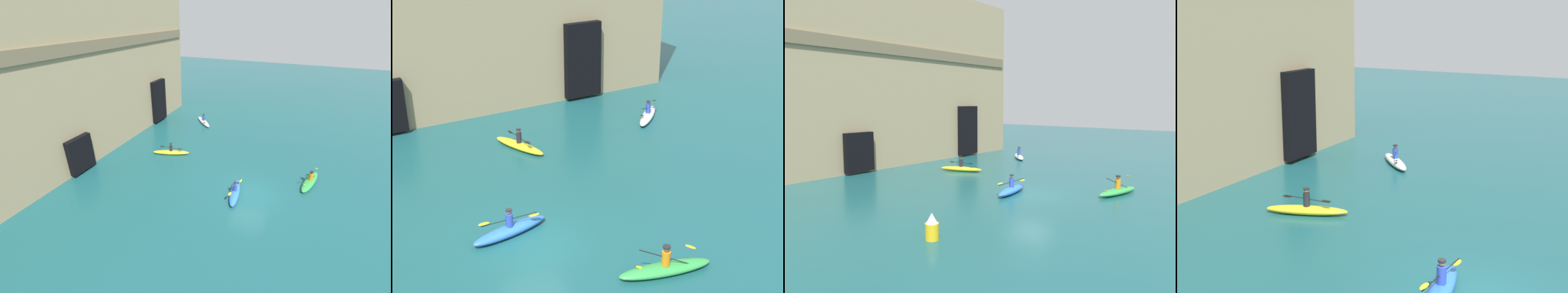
% 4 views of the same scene
% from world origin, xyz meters
% --- Properties ---
extents(ground_plane, '(120.00, 120.00, 0.00)m').
position_xyz_m(ground_plane, '(0.00, 0.00, 0.00)').
color(ground_plane, '#195156').
extents(cliff_bluff, '(37.34, 7.61, 15.97)m').
position_xyz_m(cliff_bluff, '(-1.83, 17.79, 7.96)').
color(cliff_bluff, '#9E8966').
rests_on(cliff_bluff, ground).
extents(kayak_yellow, '(1.85, 3.50, 1.17)m').
position_xyz_m(kayak_yellow, '(3.13, 8.57, 0.23)').
color(kayak_yellow, yellow).
rests_on(kayak_yellow, ground).
extents(kayak_white, '(3.02, 2.86, 1.17)m').
position_xyz_m(kayak_white, '(11.77, 8.69, 0.24)').
color(kayak_white, white).
rests_on(kayak_white, ground).
extents(kayak_blue, '(3.39, 1.21, 1.19)m').
position_xyz_m(kayak_blue, '(-0.56, 1.10, 0.25)').
color(kayak_blue, blue).
rests_on(kayak_blue, ground).
extents(kayak_green, '(3.61, 1.57, 1.18)m').
position_xyz_m(kayak_green, '(3.29, -4.02, 0.23)').
color(kayak_green, green).
rests_on(kayak_green, ground).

